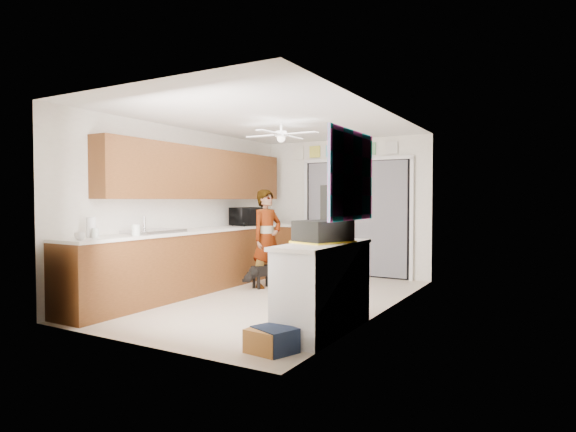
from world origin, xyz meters
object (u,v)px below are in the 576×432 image
at_px(cup, 80,236).
at_px(man, 267,238).
at_px(paper_towel_roll, 91,227).
at_px(cardboard_box, 266,341).
at_px(dog, 263,275).
at_px(navy_crate, 275,339).
at_px(suitcase, 323,231).
at_px(microwave, 248,216).

height_order(cup, man, man).
xyz_separation_m(paper_towel_roll, cardboard_box, (2.57, -0.14, -0.95)).
distance_m(man, dog, 0.58).
distance_m(cup, cardboard_box, 2.53).
xyz_separation_m(navy_crate, man, (-1.80, 2.70, 0.66)).
bearing_deg(cup, man, 77.97).
distance_m(paper_towel_roll, navy_crate, 2.79).
height_order(cup, suitcase, suitcase).
xyz_separation_m(microwave, dog, (0.66, -0.56, -0.90)).
distance_m(cardboard_box, navy_crate, 0.09).
distance_m(cup, navy_crate, 2.58).
bearing_deg(microwave, cup, -163.94).
height_order(microwave, suitcase, microwave).
bearing_deg(navy_crate, suitcase, 85.38).
height_order(cardboard_box, navy_crate, navy_crate).
bearing_deg(navy_crate, man, 123.62).
bearing_deg(navy_crate, microwave, 127.98).
distance_m(cup, paper_towel_roll, 0.37).
bearing_deg(suitcase, cardboard_box, -78.05).
relative_size(suitcase, man, 0.35).
height_order(paper_towel_roll, navy_crate, paper_towel_roll).
relative_size(navy_crate, man, 0.24).
relative_size(microwave, navy_crate, 1.55).
distance_m(paper_towel_roll, dog, 2.79).
distance_m(navy_crate, dog, 3.18).
distance_m(microwave, cup, 3.40).
distance_m(microwave, dog, 1.25).
bearing_deg(paper_towel_roll, dog, 72.40).
bearing_deg(microwave, man, -109.55).
bearing_deg(navy_crate, cardboard_box, -127.07).
relative_size(cup, paper_towel_roll, 0.47).
height_order(microwave, man, man).
bearing_deg(cup, suitcase, 23.76).
bearing_deg(cardboard_box, paper_towel_roll, 176.78).
distance_m(suitcase, cardboard_box, 1.34).
xyz_separation_m(suitcase, man, (-1.87, 1.83, -0.28)).
bearing_deg(suitcase, man, 154.87).
relative_size(microwave, cardboard_box, 1.65).
height_order(paper_towel_roll, suitcase, paper_towel_roll).
bearing_deg(dog, paper_towel_roll, -86.90).
xyz_separation_m(paper_towel_roll, dog, (0.80, 2.53, -0.86)).
xyz_separation_m(paper_towel_roll, man, (0.82, 2.63, -0.29)).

